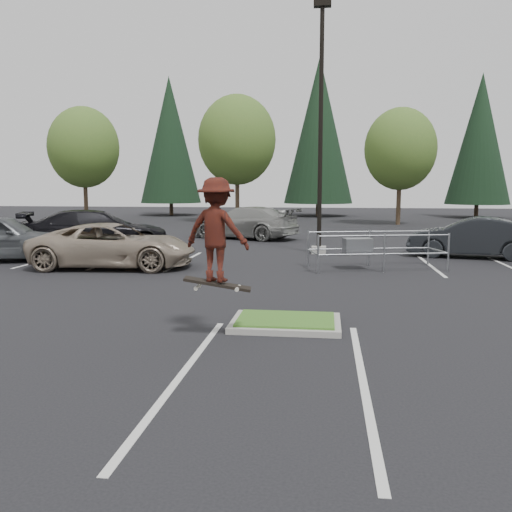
# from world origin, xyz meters

# --- Properties ---
(ground) EXTENTS (120.00, 120.00, 0.00)m
(ground) POSITION_xyz_m (0.00, 0.00, 0.00)
(ground) COLOR black
(ground) RESTS_ON ground
(grass_median) EXTENTS (2.20, 1.60, 0.16)m
(grass_median) POSITION_xyz_m (0.00, 0.00, 0.08)
(grass_median) COLOR gray
(grass_median) RESTS_ON ground
(stall_lines) EXTENTS (22.62, 17.60, 0.01)m
(stall_lines) POSITION_xyz_m (-1.35, 6.02, 0.00)
(stall_lines) COLOR silver
(stall_lines) RESTS_ON ground
(light_pole) EXTENTS (0.70, 0.60, 10.12)m
(light_pole) POSITION_xyz_m (0.50, 12.00, 4.56)
(light_pole) COLOR gray
(light_pole) RESTS_ON ground
(decid_a) EXTENTS (5.44, 5.44, 8.91)m
(decid_a) POSITION_xyz_m (-18.01, 30.03, 5.58)
(decid_a) COLOR #38281C
(decid_a) RESTS_ON ground
(decid_b) EXTENTS (5.89, 5.89, 9.64)m
(decid_b) POSITION_xyz_m (-6.01, 30.53, 6.04)
(decid_b) COLOR #38281C
(decid_b) RESTS_ON ground
(decid_c) EXTENTS (5.12, 5.12, 8.38)m
(decid_c) POSITION_xyz_m (5.99, 29.83, 5.25)
(decid_c) COLOR #38281C
(decid_c) RESTS_ON ground
(conif_a) EXTENTS (5.72, 5.72, 13.00)m
(conif_a) POSITION_xyz_m (-14.00, 40.00, 7.10)
(conif_a) COLOR #38281C
(conif_a) RESTS_ON ground
(conif_b) EXTENTS (6.38, 6.38, 14.50)m
(conif_b) POSITION_xyz_m (0.00, 40.50, 7.85)
(conif_b) COLOR #38281C
(conif_b) RESTS_ON ground
(conif_c) EXTENTS (5.50, 5.50, 12.50)m
(conif_c) POSITION_xyz_m (14.00, 39.50, 6.85)
(conif_c) COLOR #38281C
(conif_c) RESTS_ON ground
(cart_corral) EXTENTS (4.73, 2.63, 1.27)m
(cart_corral) POSITION_xyz_m (2.01, 7.88, 0.80)
(cart_corral) COLOR gray
(cart_corral) RESTS_ON ground
(skateboarder) EXTENTS (1.37, 1.00, 2.09)m
(skateboarder) POSITION_xyz_m (-1.20, -1.00, 2.01)
(skateboarder) COLOR black
(skateboarder) RESTS_ON ground
(car_l_tan) EXTENTS (5.75, 2.98, 1.55)m
(car_l_tan) POSITION_xyz_m (-6.50, 7.09, 0.77)
(car_l_tan) COLOR gray
(car_l_tan) RESTS_ON ground
(car_l_black) EXTENTS (6.68, 4.62, 1.80)m
(car_l_black) POSITION_xyz_m (-9.13, 11.50, 0.90)
(car_l_black) COLOR black
(car_l_black) RESTS_ON ground
(car_r_charc) EXTENTS (5.10, 2.77, 1.59)m
(car_r_charc) POSITION_xyz_m (6.50, 11.50, 0.80)
(car_r_charc) COLOR black
(car_r_charc) RESTS_ON ground
(car_far_silver) EXTENTS (6.39, 4.49, 1.72)m
(car_far_silver) POSITION_xyz_m (-3.45, 18.00, 0.86)
(car_far_silver) COLOR #979893
(car_far_silver) RESTS_ON ground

